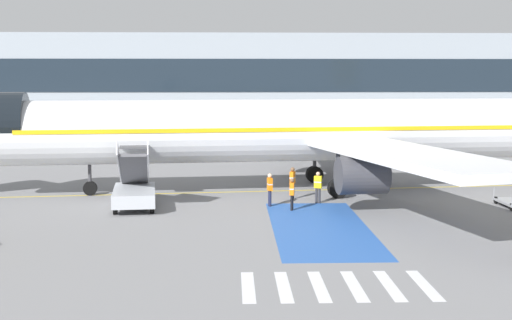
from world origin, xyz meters
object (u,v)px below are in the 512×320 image
fuel_tanker (366,134)px  ground_crew_1 (292,181)px  airliner (310,130)px  terminal_building (183,80)px  boarding_stairs_forward (134,190)px  ground_crew_0 (292,192)px  ground_crew_2 (318,185)px  ground_crew_3 (270,187)px

fuel_tanker → ground_crew_1: size_ratio=5.02×
airliner → ground_crew_1: bearing=151.2°
airliner → fuel_tanker: 24.42m
terminal_building → boarding_stairs_forward: bearing=-88.5°
ground_crew_0 → ground_crew_1: size_ratio=0.92×
ground_crew_1 → ground_crew_2: bearing=68.0°
ground_crew_2 → boarding_stairs_forward: bearing=-153.7°
boarding_stairs_forward → ground_crew_2: size_ratio=3.06×
ground_crew_0 → airliner: bearing=-3.2°
boarding_stairs_forward → ground_crew_0: bearing=-13.3°
ground_crew_1 → airliner: bearing=-179.1°
ground_crew_0 → ground_crew_2: bearing=-27.4°
fuel_tanker → terminal_building: terminal_building is taller
ground_crew_1 → terminal_building: size_ratio=0.01×
airliner → terminal_building: 62.22m
fuel_tanker → boarding_stairs_forward: bearing=-132.2°
boarding_stairs_forward → fuel_tanker: bearing=51.5°
ground_crew_1 → terminal_building: 65.31m
ground_crew_2 → ground_crew_3: 2.87m
ground_crew_0 → ground_crew_3: ground_crew_3 is taller
boarding_stairs_forward → terminal_building: 66.86m
ground_crew_0 → ground_crew_2: (1.63, 2.07, 0.04)m
ground_crew_1 → ground_crew_2: size_ratio=1.05×
fuel_tanker → ground_crew_1: (-9.25, -26.22, -0.57)m
airliner → ground_crew_3: 6.64m
ground_crew_3 → ground_crew_1: bearing=-45.0°
ground_crew_1 → ground_crew_2: ground_crew_1 is taller
fuel_tanker → terminal_building: size_ratio=0.07×
ground_crew_1 → ground_crew_3: bearing=-9.6°
ground_crew_3 → terminal_building: 67.26m
ground_crew_2 → terminal_building: bearing=120.6°
airliner → ground_crew_3: airliner is taller
boarding_stairs_forward → ground_crew_1: 9.06m
boarding_stairs_forward → ground_crew_3: 7.32m
boarding_stairs_forward → ground_crew_3: (7.32, 0.18, 0.06)m
ground_crew_2 → terminal_building: 66.85m
ground_crew_3 → terminal_building: (-9.09, 66.43, 5.43)m
boarding_stairs_forward → terminal_building: size_ratio=0.04×
airliner → ground_crew_1: 4.39m
boarding_stairs_forward → ground_crew_3: size_ratio=3.00×
ground_crew_0 → terminal_building: size_ratio=0.01×
ground_crew_0 → terminal_building: 68.62m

